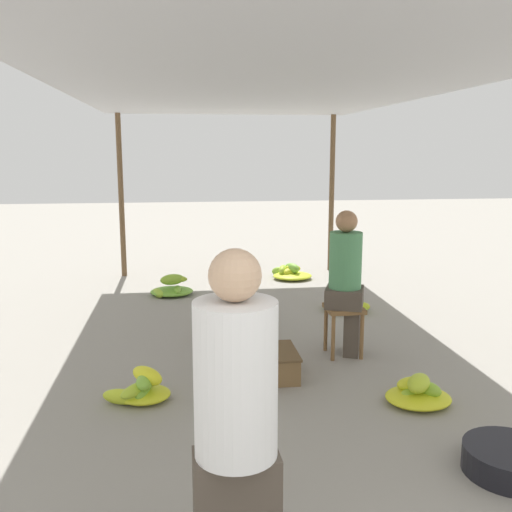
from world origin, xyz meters
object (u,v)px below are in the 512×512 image
crate_mid (266,363)px  stool (344,316)px  basin_black (510,460)px  banana_pile_right_1 (418,393)px  banana_pile_left_1 (172,288)px  banana_pile_right_2 (290,273)px  vendor_foreground (236,434)px  banana_pile_left_0 (142,389)px  crate_near (235,328)px  vendor_seated (347,280)px  banana_pile_right_0 (346,305)px

crate_mid → stool: bearing=28.2°
basin_black → banana_pile_right_1: (-0.16, 0.99, 0.00)m
banana_pile_left_1 → crate_mid: bearing=-73.9°
basin_black → banana_pile_right_2: bearing=93.3°
stool → crate_mid: (-0.80, -0.43, -0.26)m
vendor_foreground → banana_pile_left_0: bearing=103.9°
crate_near → banana_pile_right_1: bearing=-55.4°
vendor_foreground → banana_pile_right_1: bearing=49.2°
vendor_seated → crate_mid: 1.11m
crate_mid → basin_black: bearing=-53.5°
basin_black → crate_mid: 2.07m
vendor_foreground → banana_pile_left_1: vendor_foreground is taller
banana_pile_right_0 → vendor_foreground: bearing=-111.8°
vendor_foreground → banana_pile_left_0: size_ratio=2.90×
banana_pile_left_0 → banana_pile_right_2: 4.50m
vendor_foreground → banana_pile_right_2: bearing=77.1°
vendor_seated → banana_pile_right_1: (0.25, -1.11, -0.64)m
stool → crate_mid: bearing=-151.8°
stool → vendor_seated: vendor_seated is taller
basin_black → banana_pile_right_2: 5.37m
crate_near → stool: bearing=-35.6°
vendor_seated → banana_pile_right_0: bearing=73.3°
banana_pile_right_2 → stool: bearing=-92.2°
banana_pile_left_0 → crate_mid: bearing=19.3°
banana_pile_right_2 → banana_pile_right_1: bearing=-88.0°
basin_black → vendor_seated: bearing=101.1°
banana_pile_right_1 → vendor_foreground: bearing=-130.8°
crate_mid → banana_pile_left_0: bearing=-160.7°
banana_pile_left_1 → crate_mid: size_ratio=1.08×
vendor_seated → banana_pile_left_1: bearing=123.8°
stool → banana_pile_right_0: bearing=72.7°
crate_near → crate_mid: 1.13m
banana_pile_right_0 → crate_mid: crate_mid is taller
vendor_seated → banana_pile_right_1: vendor_seated is taller
banana_pile_right_0 → banana_pile_right_1: (-0.19, -2.57, 0.01)m
basin_black → banana_pile_right_1: size_ratio=1.11×
vendor_seated → crate_mid: (-0.82, -0.44, -0.61)m
basin_black → banana_pile_left_0: (-2.26, 1.30, 0.02)m
stool → banana_pile_right_1: size_ratio=0.94×
banana_pile_right_1 → vendor_seated: bearing=102.8°
stool → banana_pile_right_2: (0.12, 3.27, -0.29)m
basin_black → banana_pile_right_0: (0.03, 3.56, -0.01)m
banana_pile_left_1 → banana_pile_right_0: bearing=-25.9°
banana_pile_left_1 → banana_pile_left_0: bearing=-93.2°
vendor_seated → basin_black: 2.23m
stool → vendor_foreground: bearing=-113.9°
vendor_foreground → stool: (1.30, 2.92, -0.43)m
banana_pile_left_0 → crate_near: banana_pile_left_0 is taller
vendor_seated → crate_near: vendor_seated is taller
vendor_foreground → vendor_seated: 3.21m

